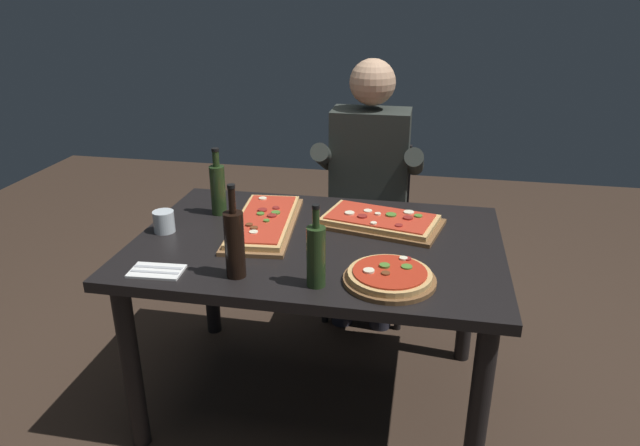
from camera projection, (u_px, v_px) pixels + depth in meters
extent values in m
plane|color=#38281E|center=(318.00, 395.00, 2.52)|extent=(6.40, 6.40, 0.00)
cube|color=black|center=(318.00, 245.00, 2.24)|extent=(1.40, 0.96, 0.04)
cylinder|color=black|center=(131.00, 367.00, 2.13)|extent=(0.07, 0.07, 0.70)
cylinder|color=black|center=(479.00, 411.00, 1.92)|extent=(0.07, 0.07, 0.70)
cylinder|color=black|center=(210.00, 269.00, 2.86)|extent=(0.07, 0.07, 0.70)
cylinder|color=black|center=(468.00, 293.00, 2.64)|extent=(0.07, 0.07, 0.70)
cube|color=brown|center=(380.00, 224.00, 2.37)|extent=(0.53, 0.38, 0.02)
cube|color=tan|center=(380.00, 219.00, 2.36)|extent=(0.49, 0.34, 0.02)
cube|color=red|center=(380.00, 217.00, 2.35)|extent=(0.45, 0.31, 0.01)
cylinder|color=beige|center=(368.00, 211.00, 2.40)|extent=(0.04, 0.04, 0.00)
cylinder|color=beige|center=(350.00, 213.00, 2.37)|extent=(0.04, 0.04, 0.01)
cylinder|color=maroon|center=(408.00, 218.00, 2.32)|extent=(0.04, 0.04, 0.01)
cylinder|color=#4C7F2D|center=(418.00, 216.00, 2.34)|extent=(0.03, 0.03, 0.01)
cylinder|color=maroon|center=(362.00, 216.00, 2.34)|extent=(0.04, 0.04, 0.01)
cylinder|color=beige|center=(378.00, 214.00, 2.36)|extent=(0.02, 0.02, 0.01)
cylinder|color=beige|center=(409.00, 212.00, 2.38)|extent=(0.04, 0.04, 0.01)
cylinder|color=beige|center=(374.00, 223.00, 2.27)|extent=(0.03, 0.03, 0.01)
cylinder|color=#4C7F2D|center=(391.00, 215.00, 2.35)|extent=(0.04, 0.04, 0.01)
cylinder|color=maroon|center=(399.00, 225.00, 2.26)|extent=(0.03, 0.03, 0.00)
cube|color=brown|center=(264.00, 225.00, 2.35)|extent=(0.30, 0.61, 0.02)
cube|color=tan|center=(264.00, 221.00, 2.35)|extent=(0.26, 0.56, 0.02)
cube|color=red|center=(264.00, 218.00, 2.34)|extent=(0.23, 0.52, 0.01)
cylinder|color=brown|center=(249.00, 225.00, 2.26)|extent=(0.03, 0.03, 0.01)
cylinder|color=maroon|center=(272.00, 216.00, 2.35)|extent=(0.04, 0.04, 0.01)
cylinder|color=#4C7F2D|center=(276.00, 213.00, 2.38)|extent=(0.04, 0.04, 0.01)
cylinder|color=#4C7F2D|center=(261.00, 214.00, 2.37)|extent=(0.03, 0.03, 0.01)
cylinder|color=maroon|center=(262.00, 210.00, 2.40)|extent=(0.04, 0.04, 0.01)
cylinder|color=beige|center=(254.00, 232.00, 2.20)|extent=(0.03, 0.03, 0.00)
cylinder|color=brown|center=(254.00, 228.00, 2.23)|extent=(0.03, 0.03, 0.01)
cylinder|color=#4C7F2D|center=(266.00, 221.00, 2.30)|extent=(0.02, 0.02, 0.01)
cylinder|color=maroon|center=(276.00, 208.00, 2.43)|extent=(0.03, 0.03, 0.01)
cylinder|color=maroon|center=(276.00, 208.00, 2.43)|extent=(0.03, 0.03, 0.00)
cylinder|color=beige|center=(263.00, 198.00, 2.53)|extent=(0.03, 0.03, 0.01)
cylinder|color=brown|center=(389.00, 280.00, 1.92)|extent=(0.31, 0.31, 0.02)
cylinder|color=tan|center=(390.00, 275.00, 1.91)|extent=(0.28, 0.28, 0.02)
cylinder|color=#B72D19|center=(390.00, 272.00, 1.91)|extent=(0.25, 0.25, 0.01)
cylinder|color=brown|center=(386.00, 273.00, 1.89)|extent=(0.03, 0.03, 0.01)
cylinder|color=beige|center=(403.00, 258.00, 1.99)|extent=(0.03, 0.03, 0.01)
cylinder|color=#4C7F2D|center=(385.00, 266.00, 1.93)|extent=(0.04, 0.04, 0.01)
cylinder|color=#4C7F2D|center=(407.00, 267.00, 1.93)|extent=(0.04, 0.04, 0.01)
cylinder|color=maroon|center=(407.00, 259.00, 1.99)|extent=(0.03, 0.03, 0.00)
cylinder|color=beige|center=(369.00, 271.00, 1.90)|extent=(0.04, 0.04, 0.01)
cylinder|color=black|center=(235.00, 245.00, 1.92)|extent=(0.07, 0.07, 0.23)
cylinder|color=black|center=(232.00, 201.00, 1.86)|extent=(0.02, 0.02, 0.08)
cylinder|color=black|center=(231.00, 186.00, 1.84)|extent=(0.03, 0.03, 0.01)
cylinder|color=#233819|center=(218.00, 190.00, 2.45)|extent=(0.06, 0.06, 0.21)
cylinder|color=#233819|center=(216.00, 159.00, 2.39)|extent=(0.03, 0.03, 0.07)
cylinder|color=black|center=(215.00, 150.00, 2.38)|extent=(0.03, 0.03, 0.01)
cylinder|color=#233819|center=(316.00, 257.00, 1.86)|extent=(0.06, 0.06, 0.21)
cylinder|color=#233819|center=(316.00, 218.00, 1.81)|extent=(0.02, 0.02, 0.06)
cylinder|color=black|center=(316.00, 207.00, 1.80)|extent=(0.03, 0.03, 0.01)
cylinder|color=silver|center=(164.00, 222.00, 2.29)|extent=(0.08, 0.08, 0.09)
cube|color=white|center=(157.00, 271.00, 1.99)|extent=(0.19, 0.12, 0.01)
cube|color=silver|center=(154.00, 272.00, 1.97)|extent=(0.17, 0.02, 0.00)
cube|color=silver|center=(158.00, 267.00, 2.00)|extent=(0.17, 0.02, 0.00)
cube|color=black|center=(367.00, 235.00, 3.04)|extent=(0.44, 0.44, 0.04)
cube|color=black|center=(373.00, 182.00, 3.14)|extent=(0.40, 0.04, 0.42)
cylinder|color=black|center=(325.00, 287.00, 2.99)|extent=(0.04, 0.04, 0.41)
cylinder|color=black|center=(399.00, 294.00, 2.92)|extent=(0.04, 0.04, 0.41)
cylinder|color=black|center=(337.00, 255.00, 3.33)|extent=(0.04, 0.04, 0.41)
cylinder|color=black|center=(404.00, 261.00, 3.27)|extent=(0.04, 0.04, 0.41)
cylinder|color=#23232D|center=(343.00, 284.00, 2.98)|extent=(0.11, 0.11, 0.45)
cylinder|color=#23232D|center=(382.00, 288.00, 2.94)|extent=(0.11, 0.11, 0.45)
cube|color=#23232D|center=(366.00, 229.00, 2.92)|extent=(0.34, 0.40, 0.12)
cube|color=#2D332D|center=(370.00, 162.00, 2.89)|extent=(0.38, 0.22, 0.52)
sphere|color=tan|center=(373.00, 82.00, 2.74)|extent=(0.22, 0.22, 0.22)
cylinder|color=#2D332D|center=(325.00, 157.00, 2.87)|extent=(0.09, 0.31, 0.21)
cylinder|color=#2D332D|center=(414.00, 162.00, 2.79)|extent=(0.09, 0.31, 0.21)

